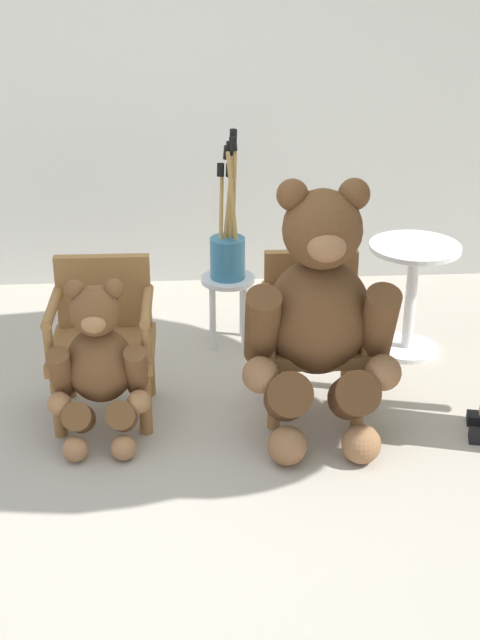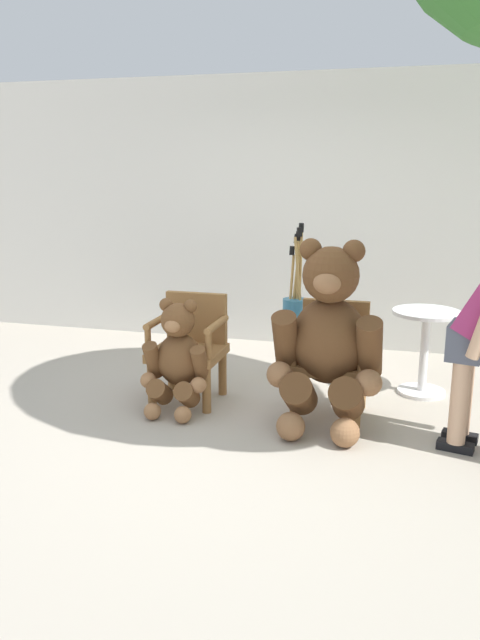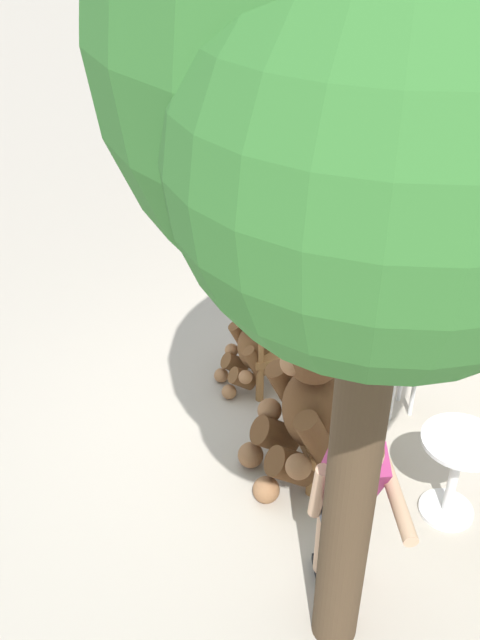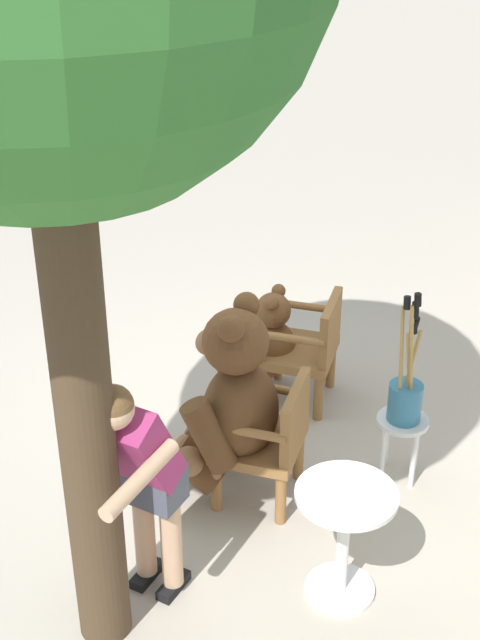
# 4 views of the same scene
# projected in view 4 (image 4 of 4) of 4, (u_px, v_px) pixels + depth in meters

# --- Properties ---
(ground_plane) EXTENTS (60.00, 60.00, 0.00)m
(ground_plane) POSITION_uv_depth(u_px,v_px,m) (225.00, 432.00, 6.42)
(ground_plane) COLOR #B2A899
(wooden_chair_left) EXTENTS (0.57, 0.53, 0.86)m
(wooden_chair_left) POSITION_uv_depth(u_px,v_px,m) (307.00, 347.00, 6.57)
(wooden_chair_left) COLOR olive
(wooden_chair_left) RESTS_ON ground
(wooden_chair_right) EXTENTS (0.57, 0.53, 0.86)m
(wooden_chair_right) POSITION_uv_depth(u_px,v_px,m) (268.00, 437.00, 5.60)
(wooden_chair_right) COLOR olive
(wooden_chair_right) RESTS_ON ground
(teddy_bear_large) EXTENTS (0.83, 0.78, 1.38)m
(teddy_bear_large) POSITION_uv_depth(u_px,v_px,m) (229.00, 402.00, 5.56)
(teddy_bear_large) COLOR brown
(teddy_bear_large) RESTS_ON ground
(teddy_bear_small) EXTENTS (0.54, 0.50, 0.89)m
(teddy_bear_small) POSITION_uv_depth(u_px,v_px,m) (269.00, 344.00, 6.65)
(teddy_bear_small) COLOR brown
(teddy_bear_small) RESTS_ON ground
(person_visitor) EXTENTS (0.84, 0.48, 1.53)m
(person_visitor) POSITION_uv_depth(u_px,v_px,m) (141.00, 470.00, 4.61)
(person_visitor) COLOR black
(person_visitor) RESTS_ON ground
(white_stool) EXTENTS (0.34, 0.34, 0.46)m
(white_stool) POSITION_uv_depth(u_px,v_px,m) (402.00, 432.00, 5.83)
(white_stool) COLOR silver
(white_stool) RESTS_ON ground
(brush_bucket) EXTENTS (0.22, 0.22, 0.94)m
(brush_bucket) POSITION_uv_depth(u_px,v_px,m) (406.00, 392.00, 5.67)
(brush_bucket) COLOR teal
(brush_bucket) RESTS_ON white_stool
(round_side_table) EXTENTS (0.56, 0.56, 0.72)m
(round_side_table) POSITION_uv_depth(u_px,v_px,m) (344.00, 531.00, 4.87)
(round_side_table) COLOR white
(round_side_table) RESTS_ON ground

